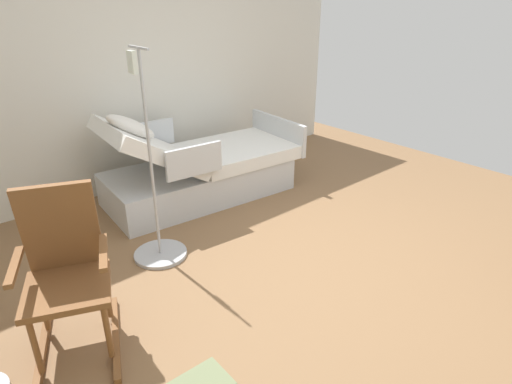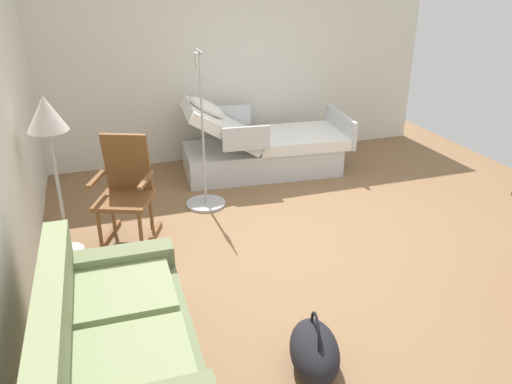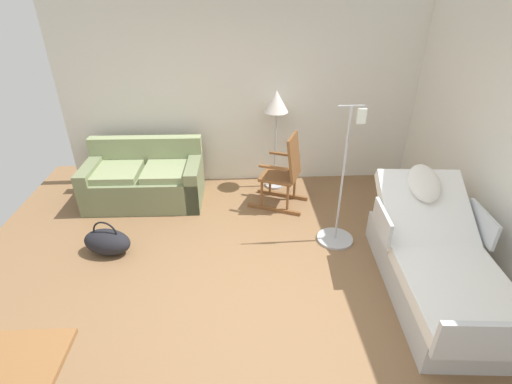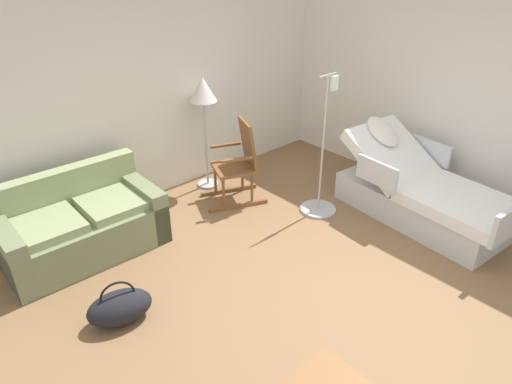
% 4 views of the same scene
% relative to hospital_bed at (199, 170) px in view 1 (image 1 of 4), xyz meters
% --- Properties ---
extents(ground_plane, '(6.47, 6.47, 0.00)m').
position_rel_hospital_bed_xyz_m(ground_plane, '(-1.80, 0.06, -0.31)').
color(ground_plane, olive).
extents(side_wall, '(0.10, 5.37, 2.70)m').
position_rel_hospital_bed_xyz_m(side_wall, '(0.79, 0.06, 1.04)').
color(side_wall, silver).
rests_on(side_wall, ground).
extents(hospital_bed, '(1.14, 2.13, 1.08)m').
position_rel_hospital_bed_xyz_m(hospital_bed, '(0.00, 0.00, 0.00)').
color(hospital_bed, silver).
rests_on(hospital_bed, ground).
extents(rocking_chair, '(0.88, 0.73, 1.05)m').
position_rel_hospital_bed_xyz_m(rocking_chair, '(-1.30, 1.80, 0.20)').
color(rocking_chair, brown).
rests_on(rocking_chair, ground).
extents(iv_pole, '(0.44, 0.44, 1.69)m').
position_rel_hospital_bed_xyz_m(iv_pole, '(-0.76, 0.93, -0.06)').
color(iv_pole, '#B2B5BA').
rests_on(iv_pole, ground).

